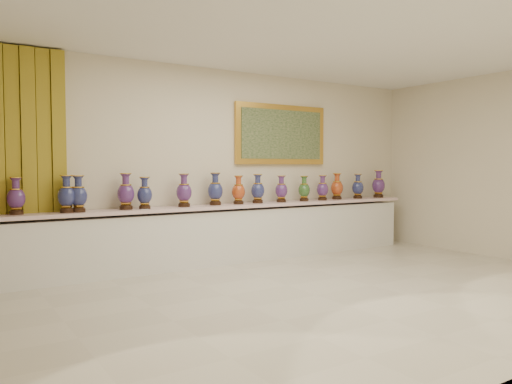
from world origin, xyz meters
The scene contains 19 objects.
ground centered at (0.00, 0.00, 0.00)m, with size 8.00×8.00×0.00m, color beige.
room centered at (-2.34, 2.44, 1.58)m, with size 8.00×8.00×8.00m.
counter centered at (0.00, 2.27, 0.44)m, with size 7.28×0.48×0.90m.
vase_1 centered at (-2.84, 2.29, 1.11)m, with size 0.24×0.24×0.46m.
vase_2 centered at (-2.27, 2.22, 1.11)m, with size 0.27×0.27×0.48m.
vase_3 centered at (-2.12, 2.22, 1.11)m, with size 0.24×0.24×0.47m.
vase_4 centered at (-1.48, 2.27, 1.12)m, with size 0.30×0.30×0.50m.
vase_5 centered at (-1.24, 2.21, 1.10)m, with size 0.22×0.22×0.44m.
vase_6 centered at (-0.63, 2.24, 1.12)m, with size 0.29×0.29×0.48m.
vase_7 centered at (-0.09, 2.28, 1.12)m, with size 0.24×0.24×0.49m.
vase_8 centered at (0.30, 2.25, 1.10)m, with size 0.26×0.26×0.45m.
vase_9 centered at (0.67, 2.27, 1.11)m, with size 0.22×0.22×0.46m.
vase_10 centered at (1.12, 2.25, 1.10)m, with size 0.26×0.26×0.44m.
vase_11 centered at (1.58, 2.24, 1.09)m, with size 0.26×0.26×0.43m.
vase_12 centered at (1.98, 2.22, 1.09)m, with size 0.26×0.26×0.43m.
vase_13 centered at (2.35, 2.27, 1.11)m, with size 0.26×0.26×0.47m.
vase_14 centered at (2.84, 2.24, 1.10)m, with size 0.26×0.26×0.45m.
vase_15 centered at (3.35, 2.23, 1.13)m, with size 0.29×0.29×0.51m.
label_card centered at (-1.27, 2.13, 0.90)m, with size 0.10×0.06×0.00m, color white.
Camera 1 is at (-3.67, -4.40, 1.49)m, focal length 35.00 mm.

